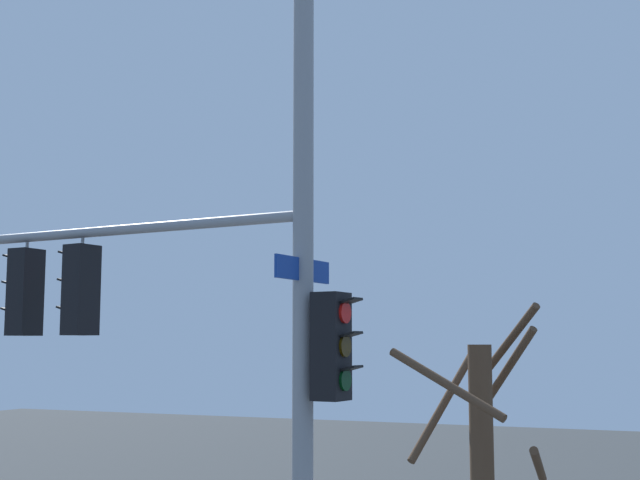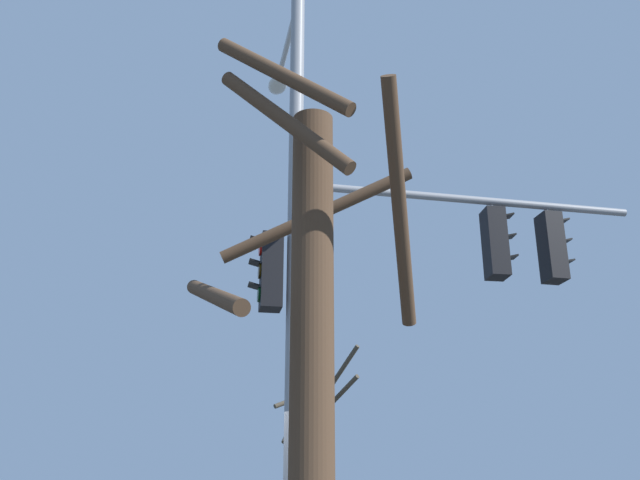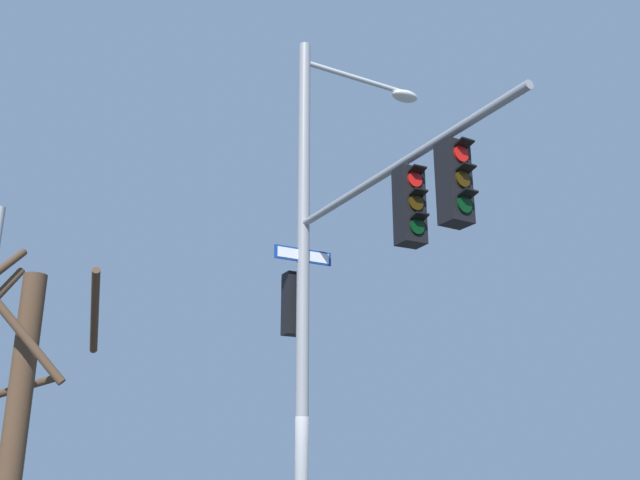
# 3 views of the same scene
# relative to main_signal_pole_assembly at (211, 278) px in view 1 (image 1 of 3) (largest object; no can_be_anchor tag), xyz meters

# --- Properties ---
(main_signal_pole_assembly) EXTENTS (6.07, 3.20, 9.47)m
(main_signal_pole_assembly) POSITION_rel_main_signal_pole_assembly_xyz_m (0.00, 0.00, 0.00)
(main_signal_pole_assembly) COLOR gray
(main_signal_pole_assembly) RESTS_ON ground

